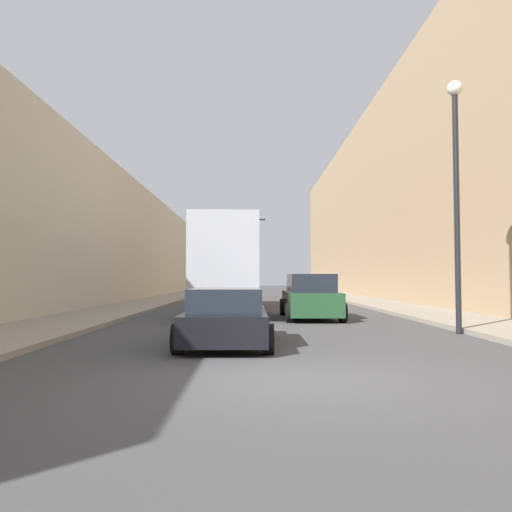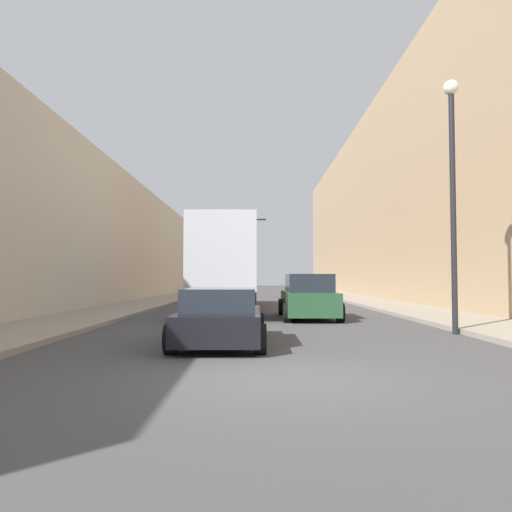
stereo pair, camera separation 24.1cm
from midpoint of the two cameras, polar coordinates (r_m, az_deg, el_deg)
The scene contains 10 objects.
ground_plane at distance 7.98m, azimuth 3.46°, elevation -13.99°, with size 200.00×200.00×0.00m, color #424244.
sidewalk_right at distance 38.57m, azimuth 10.76°, elevation -4.75°, with size 3.16×80.00×0.15m.
sidewalk_left at distance 38.37m, azimuth -10.15°, elevation -4.77°, with size 3.16×80.00×0.15m.
building_right at distance 40.13m, azimuth 17.13°, elevation 6.18°, with size 6.00×80.00×15.19m.
building_left at distance 39.45m, azimuth -16.68°, elevation 1.27°, with size 6.00×80.00×8.29m.
semi_truck at distance 24.72m, azimuth -3.11°, elevation -0.98°, with size 2.55×14.83×3.99m.
sedan_car at distance 12.06m, azimuth -3.93°, elevation -7.01°, with size 2.12×4.49×1.34m.
suv_car at distance 19.83m, azimuth 5.85°, elevation -4.75°, with size 2.16×4.97×1.74m.
traffic_signal_gantry at distance 38.44m, azimuth -5.54°, elevation 1.65°, with size 5.70×0.35×6.40m.
street_lamp at distance 15.58m, azimuth 21.49°, elevation 8.94°, with size 0.44×0.44×7.31m.
Camera 1 is at (-0.65, -7.80, 1.58)m, focal length 35.00 mm.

